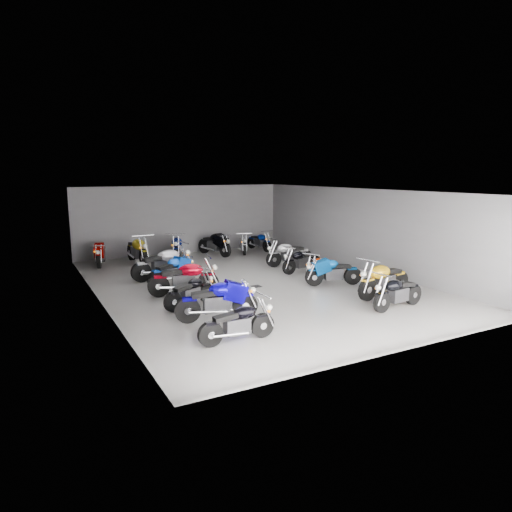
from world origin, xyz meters
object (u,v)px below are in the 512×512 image
Objects in this scene: motorcycle_right_a at (398,292)px; motorcycle_back_f at (260,241)px; motorcycle_back_b at (137,250)px; motorcycle_back_a at (101,253)px; motorcycle_left_c at (191,291)px; motorcycle_right_c at (333,272)px; motorcycle_back_d at (215,244)px; motorcycle_right_b at (384,280)px; motorcycle_right_f at (289,254)px; motorcycle_back_c at (177,247)px; motorcycle_left_f at (163,264)px; motorcycle_right_d at (320,267)px; motorcycle_right_e at (302,261)px; drain_grate at (256,286)px; motorcycle_back_e at (243,244)px; motorcycle_left_b at (218,301)px; motorcycle_left_d at (185,278)px; motorcycle_left_a at (238,323)px; motorcycle_left_e at (173,271)px.

motorcycle_back_f is at bearing -13.66° from motorcycle_right_a.
motorcycle_back_a is at bearing -16.49° from motorcycle_back_b.
motorcycle_right_c reaches higher than motorcycle_left_c.
motorcycle_back_d reaches higher than motorcycle_back_f.
motorcycle_right_b is 5.46m from motorcycle_right_f.
motorcycle_back_c reaches higher than motorcycle_right_a.
motorcycle_back_a is 1.48m from motorcycle_back_b.
motorcycle_right_b is 1.12× the size of motorcycle_back_a.
motorcycle_right_b is at bearing 36.39° from motorcycle_left_f.
motorcycle_right_d is at bearing 9.48° from motorcycle_right_c.
motorcycle_right_e is (5.04, -1.44, -0.10)m from motorcycle_left_f.
motorcycle_left_f is (-2.44, 2.58, 0.56)m from drain_grate.
motorcycle_right_f is 0.98× the size of motorcycle_back_c.
motorcycle_back_b reaches higher than motorcycle_back_c.
motorcycle_left_b is at bearing 81.70° from motorcycle_back_e.
motorcycle_left_f is at bearing 28.58° from motorcycle_back_d.
motorcycle_left_d is 1.28× the size of motorcycle_right_d.
drain_grate is 6.25m from motorcycle_back_d.
motorcycle_right_d is (5.05, -0.24, -0.09)m from motorcycle_left_d.
motorcycle_back_a is 0.86× the size of motorcycle_back_b.
motorcycle_back_d is at bearing 160.31° from motorcycle_left_a.
motorcycle_right_f is at bearing 40.87° from drain_grate.
motorcycle_back_d is (-1.76, 3.67, 0.03)m from motorcycle_right_f.
motorcycle_right_e is (5.35, 2.30, 0.02)m from motorcycle_left_c.
motorcycle_left_f reaches higher than motorcycle_right_a.
motorcycle_left_d is 6.32m from motorcycle_back_a.
motorcycle_left_b is 6.42m from motorcycle_right_e.
motorcycle_back_f is at bearing 157.55° from motorcycle_left_b.
motorcycle_right_e is (5.16, 3.81, -0.07)m from motorcycle_left_b.
motorcycle_back_d is (-1.25, 10.26, 0.06)m from motorcycle_right_a.
motorcycle_right_b is (5.63, -1.84, 0.11)m from motorcycle_left_c.
motorcycle_back_d is (1.08, 6.13, 0.53)m from drain_grate.
motorcycle_back_e reaches higher than motorcycle_left_c.
motorcycle_left_b is at bearing 86.14° from motorcycle_back_b.
motorcycle_right_b reaches higher than motorcycle_left_c.
motorcycle_right_e is (0.05, 1.27, 0.02)m from motorcycle_right_d.
motorcycle_left_f is (0.12, 5.26, 0.03)m from motorcycle_left_b.
motorcycle_left_a reaches higher than motorcycle_right_d.
motorcycle_back_d is 1.46m from motorcycle_back_e.
motorcycle_left_b is (0.21, 1.64, 0.08)m from motorcycle_left_a.
motorcycle_right_a reaches higher than motorcycle_left_a.
motorcycle_left_d is 1.02× the size of motorcycle_back_d.
motorcycle_back_f is at bearing -140.82° from motorcycle_back_e.
motorcycle_right_c is 7.55m from motorcycle_back_f.
motorcycle_right_b is 0.96× the size of motorcycle_back_b.
motorcycle_back_e is at bearing 161.47° from motorcycle_left_b.
motorcycle_right_e is 0.88× the size of motorcycle_back_d.
motorcycle_left_e is (0.17, 4.31, -0.05)m from motorcycle_left_b.
motorcycle_left_c is 1.02× the size of motorcycle_right_d.
motorcycle_left_c is 5.83m from motorcycle_right_e.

